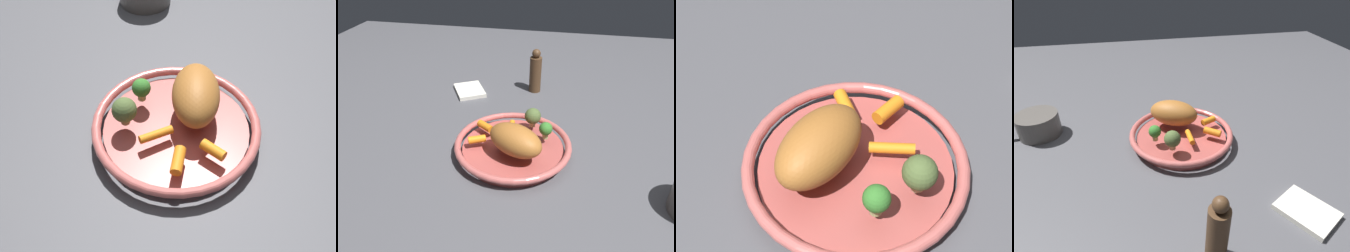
{
  "view_description": "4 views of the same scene",
  "coord_description": "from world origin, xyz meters",
  "views": [
    {
      "loc": [
        0.26,
        0.5,
        0.69
      ],
      "look_at": [
        0.03,
        0.02,
        0.06
      ],
      "focal_mm": 48.57,
      "sensor_mm": 36.0,
      "label": 1
    },
    {
      "loc": [
        -0.71,
        -0.13,
        0.56
      ],
      "look_at": [
        0.03,
        0.03,
        0.07
      ],
      "focal_mm": 34.36,
      "sensor_mm": 36.0,
      "label": 2
    },
    {
      "loc": [
        0.03,
        -0.44,
        0.6
      ],
      "look_at": [
        -0.02,
        0.03,
        0.08
      ],
      "focal_mm": 53.87,
      "sensor_mm": 36.0,
      "label": 3
    },
    {
      "loc": [
        0.72,
        -0.14,
        0.53
      ],
      "look_at": [
        -0.01,
        0.0,
        0.05
      ],
      "focal_mm": 30.2,
      "sensor_mm": 36.0,
      "label": 4
    }
  ],
  "objects": [
    {
      "name": "baby_carrot_back",
      "position": [
        0.04,
        0.09,
        0.05
      ],
      "size": [
        0.05,
        0.06,
        0.02
      ],
      "primitive_type": "cylinder",
      "rotation": [
        1.54,
        0.0,
        5.65
      ],
      "color": "orange",
      "rests_on": "serving_bowl"
    },
    {
      "name": "serving_bowl",
      "position": [
        0.0,
        0.0,
        0.02
      ],
      "size": [
        0.32,
        0.32,
        0.04
      ],
      "color": "#A84C47",
      "rests_on": "ground_plane"
    },
    {
      "name": "ground_plane",
      "position": [
        0.0,
        0.0,
        0.0
      ],
      "size": [
        2.36,
        2.36,
        0.0
      ],
      "primitive_type": "plane",
      "color": "#4C4C51"
    },
    {
      "name": "baby_carrot_right",
      "position": [
        -0.03,
        0.1,
        0.05
      ],
      "size": [
        0.04,
        0.05,
        0.02
      ],
      "primitive_type": "cylinder",
      "rotation": [
        1.58,
        0.0,
        3.57
      ],
      "color": "orange",
      "rests_on": "serving_bowl"
    },
    {
      "name": "roast_chicken_piece",
      "position": [
        -0.05,
        -0.01,
        0.08
      ],
      "size": [
        0.15,
        0.18,
        0.08
      ],
      "primitive_type": "ellipsoid",
      "rotation": [
        0.0,
        0.0,
        1.08
      ],
      "color": "#A56329",
      "rests_on": "serving_bowl"
    },
    {
      "name": "broccoli_floret_edge",
      "position": [
        0.09,
        -0.04,
        0.07
      ],
      "size": [
        0.05,
        0.05,
        0.06
      ],
      "color": "tan",
      "rests_on": "serving_bowl"
    },
    {
      "name": "baby_carrot_center",
      "position": [
        0.05,
        0.02,
        0.05
      ],
      "size": [
        0.07,
        0.02,
        0.02
      ],
      "primitive_type": "cylinder",
      "rotation": [
        1.62,
        0.0,
        4.72
      ],
      "color": "orange",
      "rests_on": "serving_bowl"
    },
    {
      "name": "broccoli_floret_mid",
      "position": [
        0.03,
        -0.09,
        0.07
      ],
      "size": [
        0.04,
        0.04,
        0.05
      ],
      "color": "#98A966",
      "rests_on": "serving_bowl"
    }
  ]
}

